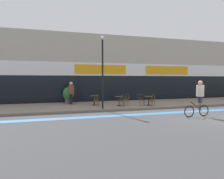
# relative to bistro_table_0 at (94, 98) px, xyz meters

# --- Properties ---
(ground_plane) EXTENTS (120.00, 120.00, 0.00)m
(ground_plane) POSITION_rel_bistro_table_0_xyz_m (4.87, -7.18, -0.66)
(ground_plane) COLOR #424244
(sidewalk_slab) EXTENTS (40.00, 5.50, 0.12)m
(sidewalk_slab) POSITION_rel_bistro_table_0_xyz_m (4.87, 0.07, -0.60)
(sidewalk_slab) COLOR gray
(sidewalk_slab) RESTS_ON ground
(storefront_facade) EXTENTS (40.00, 4.06, 6.40)m
(storefront_facade) POSITION_rel_bistro_table_0_xyz_m (4.87, 4.78, 2.52)
(storefront_facade) COLOR #B2A899
(storefront_facade) RESTS_ON ground
(bike_lane_stripe) EXTENTS (36.00, 0.70, 0.01)m
(bike_lane_stripe) POSITION_rel_bistro_table_0_xyz_m (4.87, -4.75, -0.66)
(bike_lane_stripe) COLOR #3D7AB7
(bike_lane_stripe) RESTS_ON ground
(bistro_table_0) EXTENTS (0.73, 0.73, 0.75)m
(bistro_table_0) POSITION_rel_bistro_table_0_xyz_m (0.00, 0.00, 0.00)
(bistro_table_0) COLOR black
(bistro_table_0) RESTS_ON sidewalk_slab
(bistro_table_1) EXTENTS (0.64, 0.64, 0.73)m
(bistro_table_1) POSITION_rel_bistro_table_0_xyz_m (1.72, -1.03, -0.03)
(bistro_table_1) COLOR black
(bistro_table_1) RESTS_ON sidewalk_slab
(bistro_table_2) EXTENTS (0.71, 0.71, 0.72)m
(bistro_table_2) POSITION_rel_bistro_table_0_xyz_m (4.05, -1.49, -0.03)
(bistro_table_2) COLOR black
(bistro_table_2) RESTS_ON sidewalk_slab
(cafe_chair_0_near) EXTENTS (0.43, 0.59, 0.90)m
(cafe_chair_0_near) POSITION_rel_bistro_table_0_xyz_m (0.01, -0.63, -0.02)
(cafe_chair_0_near) COLOR #4C3823
(cafe_chair_0_near) RESTS_ON sidewalk_slab
(cafe_chair_1_near) EXTENTS (0.45, 0.60, 0.90)m
(cafe_chair_1_near) POSITION_rel_bistro_table_0_xyz_m (1.73, -1.66, -0.02)
(cafe_chair_1_near) COLOR #4C3823
(cafe_chair_1_near) RESTS_ON sidewalk_slab
(cafe_chair_1_side) EXTENTS (0.59, 0.43, 0.90)m
(cafe_chair_1_side) POSITION_rel_bistro_table_0_xyz_m (2.34, -1.03, -0.02)
(cafe_chair_1_side) COLOR #4C3823
(cafe_chair_1_side) RESTS_ON sidewalk_slab
(cafe_chair_2_near) EXTENTS (0.44, 0.59, 0.90)m
(cafe_chair_2_near) POSITION_rel_bistro_table_0_xyz_m (4.05, -2.12, -0.02)
(cafe_chair_2_near) COLOR #4C3823
(cafe_chair_2_near) RESTS_ON sidewalk_slab
(cafe_chair_2_side) EXTENTS (0.60, 0.45, 0.90)m
(cafe_chair_2_side) POSITION_rel_bistro_table_0_xyz_m (3.42, -1.48, -0.02)
(cafe_chair_2_side) COLOR #4C3823
(cafe_chair_2_side) RESTS_ON sidewalk_slab
(planter_pot) EXTENTS (0.92, 0.92, 1.39)m
(planter_pot) POSITION_rel_bistro_table_0_xyz_m (-1.87, 1.68, 0.22)
(planter_pot) COLOR #4C4C51
(planter_pot) RESTS_ON sidewalk_slab
(lamp_post) EXTENTS (0.26, 0.26, 5.04)m
(lamp_post) POSITION_rel_bistro_table_0_xyz_m (0.04, -2.30, 2.38)
(lamp_post) COLOR black
(lamp_post) RESTS_ON sidewalk_slab
(cyclist_0) EXTENTS (1.72, 0.48, 2.10)m
(cyclist_0) POSITION_rel_bistro_table_0_xyz_m (4.70, -6.53, 0.56)
(cyclist_0) COLOR black
(cyclist_0) RESTS_ON ground
(pedestrian_near_end) EXTENTS (0.49, 0.49, 1.85)m
(pedestrian_near_end) POSITION_rel_bistro_table_0_xyz_m (-1.68, 1.20, 0.56)
(pedestrian_near_end) COLOR black
(pedestrian_near_end) RESTS_ON sidewalk_slab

